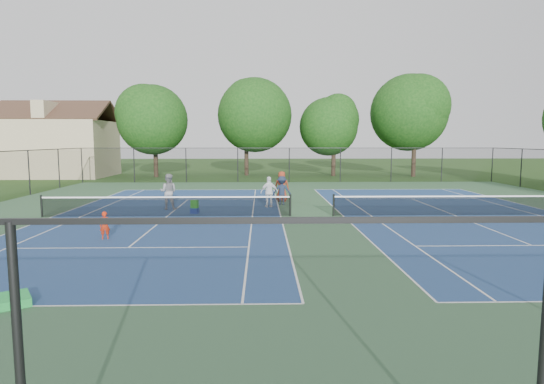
{
  "coord_description": "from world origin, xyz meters",
  "views": [
    {
      "loc": [
        -2.45,
        -21.7,
        3.66
      ],
      "look_at": [
        -1.96,
        -1.0,
        1.3
      ],
      "focal_mm": 30.0,
      "sensor_mm": 36.0,
      "label": 1
    }
  ],
  "objects_px": {
    "bystander_a": "(269,192)",
    "ball_crate": "(195,211)",
    "bystander_c": "(282,186)",
    "child_player": "(105,225)",
    "tree_back_c": "(334,122)",
    "instructor": "(168,192)",
    "clapboard_house": "(58,146)",
    "tree_back_d": "(415,109)",
    "ball_hopper": "(195,204)",
    "tree_back_a": "(155,116)",
    "bystander_b": "(282,191)",
    "tree_back_b": "(246,112)"
  },
  "relations": [
    {
      "from": "bystander_a",
      "to": "ball_crate",
      "type": "height_order",
      "value": "bystander_a"
    },
    {
      "from": "bystander_a",
      "to": "bystander_c",
      "type": "bearing_deg",
      "value": -124.2
    },
    {
      "from": "child_player",
      "to": "bystander_a",
      "type": "xyz_separation_m",
      "value": [
        6.25,
        7.94,
        0.33
      ]
    },
    {
      "from": "tree_back_c",
      "to": "instructor",
      "type": "height_order",
      "value": "tree_back_c"
    },
    {
      "from": "instructor",
      "to": "tree_back_c",
      "type": "bearing_deg",
      "value": -113.37
    },
    {
      "from": "tree_back_c",
      "to": "clapboard_house",
      "type": "relative_size",
      "value": 0.78
    },
    {
      "from": "tree_back_d",
      "to": "child_player",
      "type": "relative_size",
      "value": 10.0
    },
    {
      "from": "clapboard_house",
      "to": "bystander_a",
      "type": "height_order",
      "value": "clapboard_house"
    },
    {
      "from": "ball_hopper",
      "to": "tree_back_a",
      "type": "bearing_deg",
      "value": 107.33
    },
    {
      "from": "bystander_b",
      "to": "ball_hopper",
      "type": "xyz_separation_m",
      "value": [
        -4.53,
        -2.95,
        -0.34
      ]
    },
    {
      "from": "tree_back_b",
      "to": "ball_hopper",
      "type": "relative_size",
      "value": 25.0
    },
    {
      "from": "tree_back_a",
      "to": "tree_back_d",
      "type": "distance_m",
      "value": 26.01
    },
    {
      "from": "tree_back_c",
      "to": "tree_back_d",
      "type": "relative_size",
      "value": 0.81
    },
    {
      "from": "instructor",
      "to": "bystander_a",
      "type": "relative_size",
      "value": 1.12
    },
    {
      "from": "tree_back_d",
      "to": "bystander_c",
      "type": "distance_m",
      "value": 24.2
    },
    {
      "from": "tree_back_d",
      "to": "instructor",
      "type": "bearing_deg",
      "value": -133.32
    },
    {
      "from": "child_player",
      "to": "instructor",
      "type": "relative_size",
      "value": 0.55
    },
    {
      "from": "child_player",
      "to": "bystander_a",
      "type": "distance_m",
      "value": 10.11
    },
    {
      "from": "tree_back_a",
      "to": "bystander_b",
      "type": "relative_size",
      "value": 5.56
    },
    {
      "from": "tree_back_a",
      "to": "tree_back_d",
      "type": "bearing_deg",
      "value": 0.0
    },
    {
      "from": "clapboard_house",
      "to": "bystander_a",
      "type": "relative_size",
      "value": 6.38
    },
    {
      "from": "tree_back_d",
      "to": "bystander_a",
      "type": "height_order",
      "value": "tree_back_d"
    },
    {
      "from": "tree_back_b",
      "to": "clapboard_house",
      "type": "bearing_deg",
      "value": -176.99
    },
    {
      "from": "clapboard_house",
      "to": "child_player",
      "type": "bearing_deg",
      "value": -63.8
    },
    {
      "from": "bystander_a",
      "to": "ball_crate",
      "type": "relative_size",
      "value": 4.54
    },
    {
      "from": "instructor",
      "to": "bystander_c",
      "type": "height_order",
      "value": "instructor"
    },
    {
      "from": "tree_back_b",
      "to": "bystander_b",
      "type": "distance_m",
      "value": 23.0
    },
    {
      "from": "tree_back_d",
      "to": "ball_crate",
      "type": "height_order",
      "value": "tree_back_d"
    },
    {
      "from": "bystander_b",
      "to": "bystander_c",
      "type": "relative_size",
      "value": 0.9
    },
    {
      "from": "bystander_a",
      "to": "clapboard_house",
      "type": "bearing_deg",
      "value": -62.01
    },
    {
      "from": "clapboard_house",
      "to": "ball_hopper",
      "type": "distance_m",
      "value": 29.68
    },
    {
      "from": "clapboard_house",
      "to": "ball_crate",
      "type": "relative_size",
      "value": 28.96
    },
    {
      "from": "clapboard_house",
      "to": "instructor",
      "type": "relative_size",
      "value": 5.69
    },
    {
      "from": "tree_back_c",
      "to": "instructor",
      "type": "relative_size",
      "value": 4.43
    },
    {
      "from": "clapboard_house",
      "to": "bystander_b",
      "type": "bearing_deg",
      "value": -44.17
    },
    {
      "from": "tree_back_b",
      "to": "bystander_a",
      "type": "bearing_deg",
      "value": -85.07
    },
    {
      "from": "tree_back_c",
      "to": "child_player",
      "type": "relative_size",
      "value": 8.1
    },
    {
      "from": "clapboard_house",
      "to": "ball_hopper",
      "type": "relative_size",
      "value": 26.92
    },
    {
      "from": "bystander_a",
      "to": "instructor",
      "type": "bearing_deg",
      "value": -9.29
    },
    {
      "from": "tree_back_c",
      "to": "clapboard_house",
      "type": "bearing_deg",
      "value": -180.0
    },
    {
      "from": "tree_back_b",
      "to": "tree_back_c",
      "type": "bearing_deg",
      "value": -6.34
    },
    {
      "from": "tree_back_c",
      "to": "tree_back_b",
      "type": "bearing_deg",
      "value": 173.66
    },
    {
      "from": "tree_back_d",
      "to": "child_player",
      "type": "bearing_deg",
      "value": -126.28
    },
    {
      "from": "tree_back_a",
      "to": "child_player",
      "type": "relative_size",
      "value": 8.83
    },
    {
      "from": "tree_back_c",
      "to": "bystander_a",
      "type": "relative_size",
      "value": 4.96
    },
    {
      "from": "tree_back_a",
      "to": "child_player",
      "type": "xyz_separation_m",
      "value": [
        4.74,
        -28.96,
        -5.52
      ]
    },
    {
      "from": "bystander_a",
      "to": "bystander_c",
      "type": "height_order",
      "value": "bystander_c"
    },
    {
      "from": "bystander_b",
      "to": "ball_hopper",
      "type": "relative_size",
      "value": 4.1
    },
    {
      "from": "clapboard_house",
      "to": "ball_hopper",
      "type": "height_order",
      "value": "clapboard_house"
    },
    {
      "from": "child_player",
      "to": "ball_crate",
      "type": "distance_m",
      "value": 6.41
    }
  ]
}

